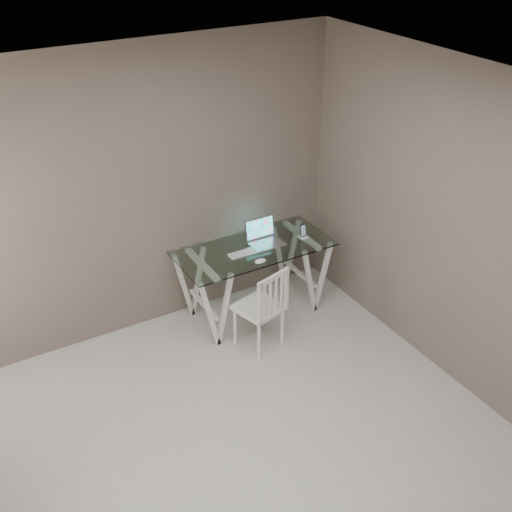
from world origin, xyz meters
The scene contains 7 objects.
room centered at (-0.06, 0.02, 1.72)m, with size 4.50×4.52×2.71m.
desk centered at (0.99, 1.85, 0.38)m, with size 1.50×0.70×0.75m.
chair centered at (0.79, 1.32, 0.46)m, with size 0.47×0.47×0.84m.
laptop centered at (1.13, 1.90, 0.80)m, with size 0.32×0.26×0.23m.
keyboard centered at (0.84, 1.80, 0.75)m, with size 0.29×0.12×0.01m, color silver.
mouse centered at (0.91, 1.58, 0.76)m, with size 0.11×0.07×0.04m, color white.
phone_dock centered at (1.51, 1.78, 0.78)m, with size 0.08×0.08×0.14m.
Camera 1 is at (-1.67, -2.74, 3.78)m, focal length 45.00 mm.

